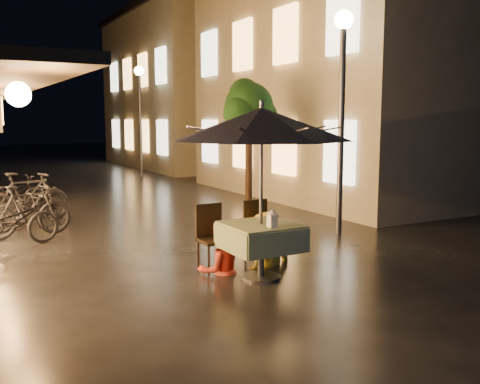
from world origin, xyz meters
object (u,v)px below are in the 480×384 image
cafe_table (261,237)px  person_orange (220,225)px  streetlamp_near (342,82)px  person_yellow (268,213)px  table_lantern (272,217)px  patio_umbrella (261,124)px  bicycle_0 (11,223)px

cafe_table → person_orange: (-0.36, 0.55, 0.11)m
streetlamp_near → person_yellow: 3.44m
table_lantern → streetlamp_near: bearing=36.4°
table_lantern → person_yellow: 1.01m
streetlamp_near → patio_umbrella: bearing=-147.6°
cafe_table → person_yellow: person_yellow is taller
bicycle_0 → person_yellow: bearing=-150.0°
streetlamp_near → table_lantern: size_ratio=16.92×
cafe_table → person_orange: size_ratio=0.71×
cafe_table → person_orange: bearing=123.6°
streetlamp_near → person_orange: bearing=-158.5°
person_yellow → bicycle_0: bearing=-57.4°
bicycle_0 → person_orange: bearing=-158.6°
person_orange → bicycle_0: (-2.50, 3.03, -0.24)m
person_yellow → bicycle_0: 4.49m
cafe_table → patio_umbrella: (-0.00, -0.00, 1.56)m
person_orange → person_yellow: bearing=-174.4°
patio_umbrella → person_yellow: size_ratio=1.56×
streetlamp_near → person_orange: streetlamp_near is taller
streetlamp_near → patio_umbrella: size_ratio=1.70×
patio_umbrella → table_lantern: (0.00, -0.29, -1.23)m
table_lantern → patio_umbrella: bearing=90.0°
person_yellow → bicycle_0: (-3.34, 2.99, -0.34)m
streetlamp_near → person_yellow: streetlamp_near is taller
patio_umbrella → person_orange: (-0.36, 0.55, -1.45)m
patio_umbrella → streetlamp_near: bearing=32.4°
cafe_table → bicycle_0: 4.58m
patio_umbrella → bicycle_0: patio_umbrella is taller
streetlamp_near → cafe_table: 4.13m
streetlamp_near → cafe_table: size_ratio=4.27×
streetlamp_near → bicycle_0: size_ratio=2.45×
table_lantern → person_yellow: size_ratio=0.16×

